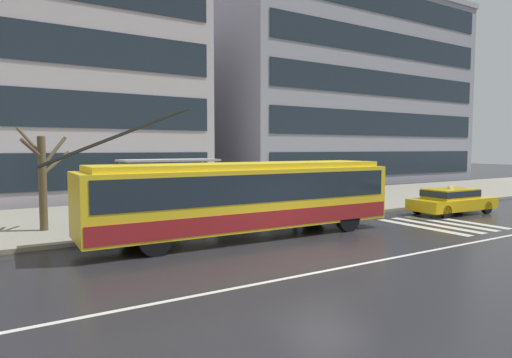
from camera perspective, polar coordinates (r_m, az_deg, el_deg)
The scene contains 15 objects.
ground_plane at distance 13.41m, azimuth 8.92°, elevation -10.04°, with size 160.00×160.00×0.00m, color #27262A.
sidewalk_slab at distance 22.17m, azimuth -8.73°, elevation -4.25°, with size 80.00×10.00×0.14m, color gray.
crosswalk_stripe_edge_near at distance 19.30m, azimuth 20.89°, elevation -5.91°, with size 0.44×4.40×0.01m, color beige.
crosswalk_stripe_inner_a at distance 20.01m, azimuth 22.47°, elevation -5.60°, with size 0.44×4.40×0.01m, color beige.
crosswalk_stripe_center at distance 20.74m, azimuth 23.94°, elevation -5.31°, with size 0.44×4.40×0.01m, color beige.
crosswalk_stripe_inner_b at distance 21.48m, azimuth 25.31°, elevation -5.04°, with size 0.44×4.40×0.01m, color beige.
lane_centre_line at distance 12.56m, azimuth 12.54°, elevation -11.06°, with size 72.00×0.14×0.01m, color silver.
trolleybus at distance 15.88m, azimuth -1.32°, elevation -2.26°, with size 12.70×2.69×4.56m.
taxi_ahead_of_bus at distance 23.63m, azimuth 24.32°, elevation -2.50°, with size 4.70×2.05×1.39m.
bus_shelter at distance 18.12m, azimuth -11.61°, elevation 0.41°, with size 3.88×1.68×2.67m.
pedestrian_at_shelter at distance 20.86m, azimuth 5.43°, elevation -0.49°, with size 0.95×0.95×1.88m.
pedestrian_approaching_curb at distance 18.94m, azimuth -11.06°, elevation -0.73°, with size 1.34×1.34×1.99m.
street_tree_bare at distance 18.30m, azimuth -26.23°, elevation 0.40°, with size 1.88×1.76×3.93m.
office_tower_corner_left at distance 35.37m, azimuth -25.95°, elevation 16.02°, with size 18.89×16.24×21.63m.
office_tower_corner_right at distance 45.57m, azimuth 10.00°, elevation 11.22°, with size 26.34×14.42×17.93m.
Camera 1 is at (-8.45, -9.89, 3.26)m, focal length 30.42 mm.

